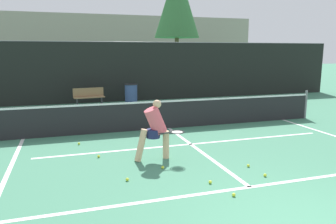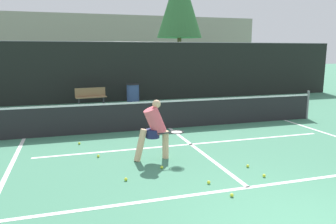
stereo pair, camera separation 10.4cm
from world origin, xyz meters
name	(u,v)px [view 1 (the left image)]	position (x,y,z in m)	size (l,w,h in m)	color
court_baseline_near	(250,187)	(0.00, 1.74, 0.00)	(11.00, 0.10, 0.01)	white
court_service_line	(191,144)	(0.00, 4.80, 0.00)	(8.25, 0.10, 0.01)	white
court_center_mark	(198,149)	(0.00, 4.27, 0.00)	(0.10, 5.06, 0.01)	white
court_sideline_left	(10,168)	(-4.51, 4.27, 0.00)	(0.10, 6.06, 0.01)	white
court_sideline_right	(335,136)	(4.51, 4.27, 0.00)	(0.10, 6.06, 0.01)	white
net	(169,113)	(0.00, 6.80, 0.51)	(11.09, 0.09, 1.07)	slate
fence_back	(131,72)	(0.00, 13.20, 1.50)	(24.00, 0.06, 3.01)	black
player_practicing	(155,128)	(-1.28, 3.86, 0.77)	(1.17, 0.58, 1.44)	#DBAD84
tennis_ball_scattered_0	(79,144)	(-2.97, 5.69, 0.03)	(0.07, 0.07, 0.07)	#D1E033
tennis_ball_scattered_1	(163,167)	(-1.30, 3.19, 0.03)	(0.07, 0.07, 0.07)	#D1E033
tennis_ball_scattered_2	(265,175)	(0.59, 2.11, 0.03)	(0.07, 0.07, 0.07)	#D1E033
tennis_ball_scattered_3	(99,156)	(-2.56, 4.40, 0.03)	(0.07, 0.07, 0.07)	#D1E033
tennis_ball_scattered_4	(147,134)	(-0.92, 6.10, 0.03)	(0.07, 0.07, 0.07)	#D1E033
tennis_ball_scattered_5	(127,179)	(-2.17, 2.75, 0.03)	(0.07, 0.07, 0.07)	#D1E033
tennis_ball_scattered_6	(210,182)	(-0.65, 2.12, 0.03)	(0.07, 0.07, 0.07)	#D1E033
tennis_ball_scattered_7	(248,166)	(0.56, 2.72, 0.03)	(0.07, 0.07, 0.07)	#D1E033
tennis_ball_scattered_8	(234,195)	(-0.49, 1.47, 0.03)	(0.07, 0.07, 0.07)	#D1E033
courtside_bench	(89,97)	(-2.20, 12.07, 0.46)	(1.44, 0.53, 0.86)	olive
trash_bin	(131,94)	(-0.21, 12.14, 0.50)	(0.63, 0.63, 0.99)	#384C7F
parked_car	(71,86)	(-2.89, 16.56, 0.55)	(1.87, 4.08, 1.30)	silver
tree_west	(177,2)	(4.35, 18.56, 5.83)	(3.10, 3.10, 8.27)	brown
building_far	(94,45)	(0.00, 33.07, 3.14)	(36.00, 2.40, 6.27)	gray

